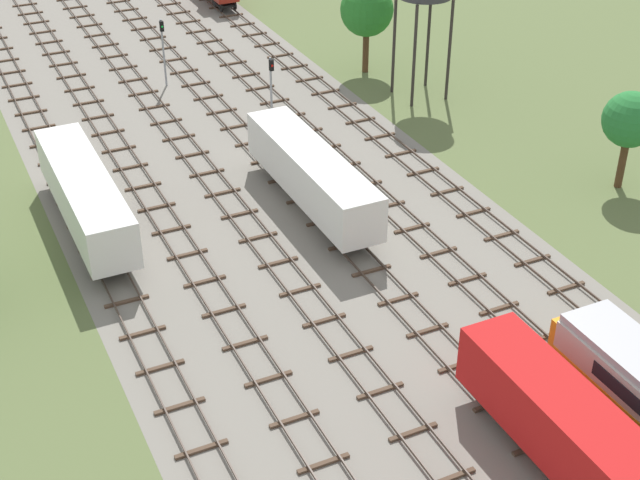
# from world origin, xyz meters

# --- Properties ---
(ground_plane) EXTENTS (480.00, 480.00, 0.00)m
(ground_plane) POSITION_xyz_m (0.00, 56.00, 0.00)
(ground_plane) COLOR #5B6B3D
(ballast_bed) EXTENTS (25.80, 176.00, 0.01)m
(ballast_bed) POSITION_xyz_m (0.00, 56.00, 0.00)
(ballast_bed) COLOR gray
(ballast_bed) RESTS_ON ground
(track_far_left) EXTENTS (2.40, 126.00, 0.29)m
(track_far_left) POSITION_xyz_m (-10.90, 57.00, 0.14)
(track_far_left) COLOR #47382D
(track_far_left) RESTS_ON ground
(track_left) EXTENTS (2.40, 126.00, 0.29)m
(track_left) POSITION_xyz_m (-6.54, 57.00, 0.14)
(track_left) COLOR #47382D
(track_left) RESTS_ON ground
(track_centre_left) EXTENTS (2.40, 126.00, 0.29)m
(track_centre_left) POSITION_xyz_m (-2.18, 57.00, 0.14)
(track_centre_left) COLOR #47382D
(track_centre_left) RESTS_ON ground
(track_centre) EXTENTS (2.40, 126.00, 0.29)m
(track_centre) POSITION_xyz_m (2.18, 57.00, 0.14)
(track_centre) COLOR #47382D
(track_centre) RESTS_ON ground
(track_centre_right) EXTENTS (2.40, 126.00, 0.29)m
(track_centre_right) POSITION_xyz_m (6.54, 57.00, 0.14)
(track_centre_right) COLOR #47382D
(track_centre_right) RESTS_ON ground
(track_right) EXTENTS (2.40, 126.00, 0.29)m
(track_right) POSITION_xyz_m (10.90, 57.00, 0.14)
(track_right) COLOR #47382D
(track_right) RESTS_ON ground
(freight_boxcar_centre_near) EXTENTS (2.87, 14.00, 3.60)m
(freight_boxcar_centre_near) POSITION_xyz_m (2.19, 16.86, 2.45)
(freight_boxcar_centre_near) COLOR red
(freight_boxcar_centre_near) RESTS_ON ground
(freight_boxcar_centre_mid) EXTENTS (2.87, 14.00, 3.60)m
(freight_boxcar_centre_mid) POSITION_xyz_m (2.19, 42.34, 2.45)
(freight_boxcar_centre_mid) COLOR white
(freight_boxcar_centre_mid) RESTS_ON ground
(freight_boxcar_far_left_midfar) EXTENTS (2.87, 14.00, 3.60)m
(freight_boxcar_far_left_midfar) POSITION_xyz_m (-10.90, 45.65, 2.45)
(freight_boxcar_far_left_midfar) COLOR white
(freight_boxcar_far_left_midfar) RESTS_ON ground
(signal_post_nearest) EXTENTS (0.28, 0.47, 5.61)m
(signal_post_nearest) POSITION_xyz_m (4.36, 53.75, 3.55)
(signal_post_nearest) COLOR gray
(signal_post_nearest) RESTS_ON ground
(signal_post_near) EXTENTS (0.28, 0.47, 5.47)m
(signal_post_near) POSITION_xyz_m (0.00, 65.32, 3.47)
(signal_post_near) COLOR gray
(signal_post_near) RESTS_ON ground
(lineside_tree_0) EXTENTS (3.55, 3.55, 6.51)m
(lineside_tree_0) POSITION_xyz_m (21.31, 36.40, 4.68)
(lineside_tree_0) COLOR #4C331E
(lineside_tree_0) RESTS_ON ground
(lineside_tree_1) EXTENTS (4.32, 4.32, 7.42)m
(lineside_tree_1) POSITION_xyz_m (15.89, 61.19, 5.22)
(lineside_tree_1) COLOR #4C331E
(lineside_tree_1) RESTS_ON ground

